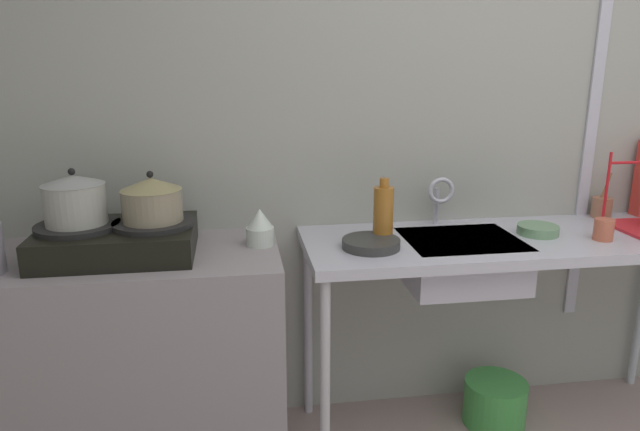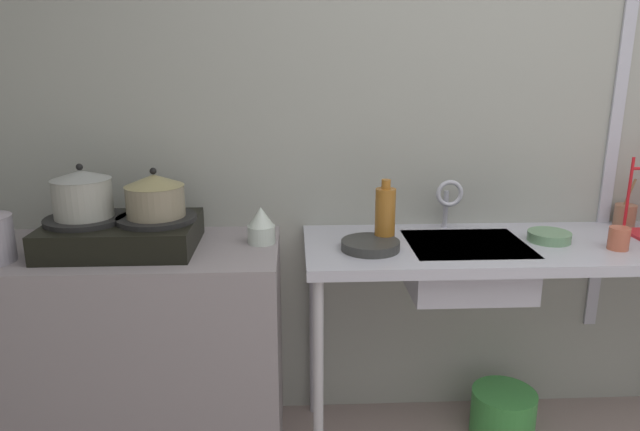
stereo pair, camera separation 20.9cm
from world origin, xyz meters
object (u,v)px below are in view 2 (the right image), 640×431
object	(u,v)px
stove	(122,233)
pot_on_right_burner	(155,195)
cup_by_rack	(619,238)
utensil_jar	(625,215)
bottle_by_sink	(385,215)
faucet	(449,197)
small_bowl_on_drainboard	(549,236)
bucket_on_floor	(503,413)
sink_basin	(465,266)
frying_pan	(370,245)
pot_on_left_burner	(82,194)
percolator	(261,226)

from	to	relation	value
stove	pot_on_right_burner	xyz separation A→B (m)	(0.13, -0.00, 0.14)
cup_by_rack	utensil_jar	xyz separation A→B (m)	(0.19, 0.30, 0.01)
pot_on_right_burner	bottle_by_sink	world-z (taller)	pot_on_right_burner
faucet	small_bowl_on_drainboard	distance (m)	0.40
bucket_on_floor	sink_basin	bearing A→B (deg)	-172.06
bucket_on_floor	small_bowl_on_drainboard	bearing A→B (deg)	-7.64
stove	bottle_by_sink	world-z (taller)	bottle_by_sink
small_bowl_on_drainboard	bottle_by_sink	xyz separation A→B (m)	(-0.63, 0.00, 0.09)
pot_on_right_burner	sink_basin	world-z (taller)	pot_on_right_burner
stove	frying_pan	world-z (taller)	stove
pot_on_right_burner	utensil_jar	size ratio (longest dim) A/B	1.06
pot_on_left_burner	sink_basin	xyz separation A→B (m)	(1.40, -0.00, -0.30)
pot_on_left_burner	cup_by_rack	distance (m)	1.93
percolator	small_bowl_on_drainboard	size ratio (longest dim) A/B	0.87
pot_on_left_burner	small_bowl_on_drainboard	world-z (taller)	pot_on_left_burner
stove	small_bowl_on_drainboard	bearing A→B (deg)	0.47
percolator	utensil_jar	xyz separation A→B (m)	(1.49, 0.16, -0.02)
faucet	bottle_by_sink	size ratio (longest dim) A/B	0.85
stove	utensil_jar	size ratio (longest dim) A/B	2.69
faucet	small_bowl_on_drainboard	bearing A→B (deg)	-25.36
stove	frying_pan	bearing A→B (deg)	-3.65
bucket_on_floor	percolator	bearing A→B (deg)	179.18
sink_basin	small_bowl_on_drainboard	distance (m)	0.34
pot_on_right_burner	percolator	distance (m)	0.40
bottle_by_sink	stove	bearing A→B (deg)	-179.16
sink_basin	bucket_on_floor	xyz separation A→B (m)	(0.21, 0.03, -0.66)
bucket_on_floor	stove	bearing A→B (deg)	-178.94
stove	pot_on_left_burner	world-z (taller)	pot_on_left_burner
bucket_on_floor	pot_on_left_burner	bearing A→B (deg)	-179.02
faucet	sink_basin	bearing A→B (deg)	-80.84
frying_pan	faucet	bearing A→B (deg)	34.50
bottle_by_sink	bucket_on_floor	size ratio (longest dim) A/B	0.93
sink_basin	utensil_jar	bearing A→B (deg)	16.10
sink_basin	bucket_on_floor	distance (m)	0.70
faucet	bottle_by_sink	xyz separation A→B (m)	(-0.28, -0.16, -0.03)
stove	sink_basin	xyz separation A→B (m)	(1.27, -0.00, -0.15)
sink_basin	cup_by_rack	distance (m)	0.55
bottle_by_sink	small_bowl_on_drainboard	bearing A→B (deg)	-0.10
small_bowl_on_drainboard	stove	bearing A→B (deg)	-179.53
pot_on_right_burner	sink_basin	xyz separation A→B (m)	(1.14, -0.00, -0.29)
stove	sink_basin	size ratio (longest dim) A/B	1.23
frying_pan	small_bowl_on_drainboard	distance (m)	0.69
faucet	utensil_jar	size ratio (longest dim) A/B	1.04
pot_on_right_burner	cup_by_rack	world-z (taller)	pot_on_right_burner
frying_pan	utensil_jar	size ratio (longest dim) A/B	1.06
pot_on_left_burner	bottle_by_sink	size ratio (longest dim) A/B	0.85
pot_on_left_burner	small_bowl_on_drainboard	distance (m)	1.73
cup_by_rack	percolator	bearing A→B (deg)	174.02
stove	faucet	bearing A→B (deg)	8.18
frying_pan	bottle_by_sink	xyz separation A→B (m)	(0.06, 0.07, 0.09)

